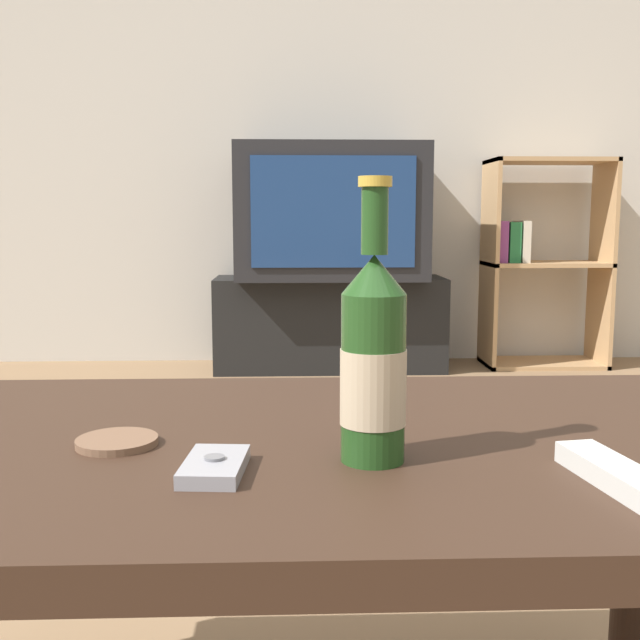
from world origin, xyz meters
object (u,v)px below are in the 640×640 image
at_px(tv_stand, 330,323).
at_px(beer_bottle, 373,360).
at_px(bookshelf, 539,260).
at_px(cell_phone, 214,466).
at_px(remote_control, 626,480).
at_px(television, 330,212).

distance_m(tv_stand, beer_bottle, 2.88).
relative_size(tv_stand, bookshelf, 1.09).
relative_size(beer_bottle, cell_phone, 2.79).
bearing_deg(remote_control, beer_bottle, 147.44).
relative_size(tv_stand, cell_phone, 10.96).
xyz_separation_m(cell_phone, remote_control, (0.37, -0.06, 0.00)).
bearing_deg(remote_control, cell_phone, 161.75).
bearing_deg(tv_stand, remote_control, -87.79).
bearing_deg(bookshelf, tv_stand, -177.70).
bearing_deg(television, tv_stand, 90.00).
bearing_deg(television, beer_bottle, -92.02).
height_order(tv_stand, television, television).
height_order(tv_stand, bookshelf, bookshelf).
distance_m(beer_bottle, remote_control, 0.25).
bearing_deg(television, remote_control, -87.79).
height_order(cell_phone, remote_control, remote_control).
distance_m(bookshelf, beer_bottle, 3.11).
relative_size(bookshelf, cell_phone, 10.09).
xyz_separation_m(bookshelf, remote_control, (-0.91, -2.99, -0.02)).
xyz_separation_m(beer_bottle, remote_control, (0.21, -0.09, -0.09)).
height_order(tv_stand, remote_control, remote_control).
distance_m(bookshelf, cell_phone, 3.20).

